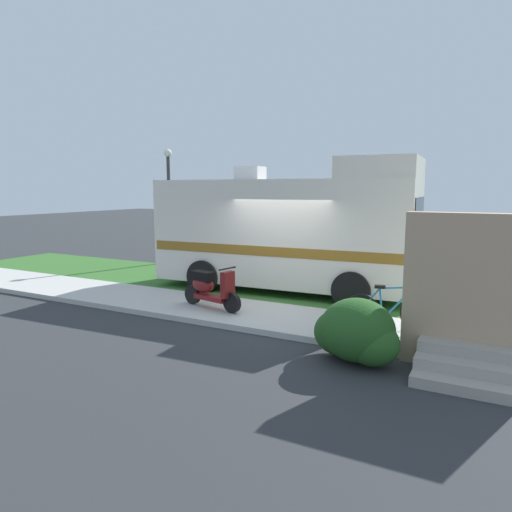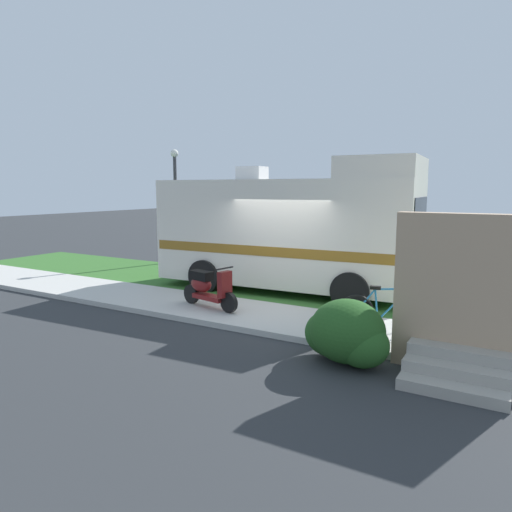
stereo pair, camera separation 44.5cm
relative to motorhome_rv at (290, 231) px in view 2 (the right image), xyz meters
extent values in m
plane|color=#2D3033|center=(0.29, -1.44, -1.66)|extent=(80.00, 80.00, 0.00)
cube|color=beige|center=(0.29, -2.64, -1.60)|extent=(24.00, 2.00, 0.12)
cube|color=#336628|center=(0.29, 0.06, -1.62)|extent=(24.00, 3.40, 0.08)
cube|color=silver|center=(-0.11, -0.01, -0.02)|extent=(6.82, 2.67, 2.68)
cube|color=silver|center=(2.34, 0.13, 1.57)|extent=(1.91, 2.29, 0.50)
cube|color=#8C601E|center=(-0.11, -0.01, -0.42)|extent=(6.69, 2.68, 0.24)
cube|color=black|center=(3.22, 0.17, 0.45)|extent=(0.18, 1.97, 0.90)
cube|color=silver|center=(-1.11, -0.06, 1.50)|extent=(0.73, 0.64, 0.36)
cylinder|color=black|center=(1.91, 1.21, -1.21)|extent=(0.91, 0.33, 0.90)
cylinder|color=black|center=(2.03, -1.00, -1.21)|extent=(0.91, 0.33, 0.90)
cylinder|color=black|center=(-2.01, 1.00, -1.21)|extent=(0.91, 0.33, 0.90)
cylinder|color=black|center=(-1.89, -1.21, -1.21)|extent=(0.91, 0.33, 0.90)
cylinder|color=black|center=(-0.03, -2.89, -1.32)|extent=(0.45, 0.19, 0.44)
cylinder|color=black|center=(-1.23, -2.64, -1.32)|extent=(0.45, 0.19, 0.44)
cube|color=maroon|center=(-0.63, -2.76, -1.30)|extent=(0.90, 0.45, 0.10)
cube|color=black|center=(-0.90, -2.71, -0.84)|extent=(0.60, 0.37, 0.20)
ellipsoid|color=maroon|center=(-0.90, -2.71, -1.04)|extent=(0.65, 0.42, 0.36)
cube|color=maroon|center=(-0.15, -2.86, -0.94)|extent=(0.20, 0.34, 0.56)
cylinder|color=black|center=(-0.15, -2.86, -0.59)|extent=(0.14, 0.50, 0.04)
sphere|color=white|center=(-0.15, -2.86, -0.76)|extent=(0.12, 0.12, 0.12)
torus|color=black|center=(3.68, -2.37, -1.22)|extent=(0.64, 0.17, 0.65)
torus|color=black|center=(2.67, -2.58, -1.22)|extent=(0.64, 0.17, 0.65)
cylinder|color=#1E6699|center=(3.32, -2.44, -1.04)|extent=(0.58, 0.15, 0.67)
cylinder|color=#1E6699|center=(3.02, -2.50, -1.06)|extent=(0.10, 0.06, 0.60)
cylinder|color=#1E6699|center=(3.29, -2.45, -0.74)|extent=(0.61, 0.16, 0.09)
cylinder|color=#1E6699|center=(2.86, -2.54, -1.29)|extent=(0.40, 0.12, 0.18)
cylinder|color=#1E6699|center=(2.83, -2.54, -0.99)|extent=(0.36, 0.11, 0.47)
cylinder|color=#1E6699|center=(3.64, -2.38, -0.97)|extent=(0.12, 0.06, 0.51)
cube|color=black|center=(2.99, -2.51, -0.74)|extent=(0.22, 0.14, 0.06)
cylinder|color=black|center=(3.60, -2.38, -0.68)|extent=(0.13, 0.51, 0.03)
cube|color=#1E478C|center=(0.10, 4.60, -0.64)|extent=(2.34, 2.05, 1.48)
cube|color=black|center=(0.10, 4.60, -0.20)|extent=(2.22, 2.07, 0.44)
cube|color=#1E478C|center=(2.68, 4.62, -1.03)|extent=(2.85, 2.05, 0.70)
cylinder|color=black|center=(-0.08, 3.62, -1.28)|extent=(0.76, 0.24, 0.76)
cylinder|color=black|center=(-0.09, 5.57, -1.28)|extent=(0.76, 0.24, 0.76)
cylinder|color=black|center=(3.02, 3.64, -1.28)|extent=(0.76, 0.24, 0.76)
cylinder|color=black|center=(3.01, 5.59, -1.28)|extent=(0.76, 0.24, 0.76)
cube|color=#1E478C|center=(-5.35, 8.14, -0.66)|extent=(2.61, 2.17, 1.43)
cube|color=black|center=(-5.35, 8.14, -0.24)|extent=(2.48, 2.18, 0.44)
cube|color=#1E478C|center=(-2.56, 8.01, -1.04)|extent=(3.17, 2.20, 0.69)
cylinder|color=black|center=(-5.60, 7.16, -1.28)|extent=(0.77, 0.28, 0.76)
cylinder|color=black|center=(-5.50, 9.13, -1.28)|extent=(0.77, 0.28, 0.76)
cylinder|color=black|center=(-2.25, 7.00, -1.28)|extent=(0.77, 0.28, 0.76)
cylinder|color=black|center=(-2.15, 8.98, -1.28)|extent=(0.77, 0.28, 0.76)
cube|color=#9E998E|center=(4.62, -4.24, -1.58)|extent=(1.40, 0.96, 0.16)
cube|color=#9E998E|center=(4.62, -4.08, -1.42)|extent=(1.40, 0.64, 0.16)
cube|color=#9E998E|center=(4.62, -3.92, -1.26)|extent=(1.40, 0.32, 0.16)
cube|color=tan|center=(4.62, -3.61, -0.46)|extent=(2.00, 0.30, 2.40)
ellipsoid|color=#23511E|center=(3.02, -4.14, -1.12)|extent=(1.19, 1.07, 1.01)
ellipsoid|color=#23511E|center=(2.72, -4.02, -1.24)|extent=(0.90, 0.81, 0.76)
ellipsoid|color=#23511E|center=(3.29, -4.23, -1.27)|extent=(0.84, 0.75, 0.71)
cylinder|color=#19722D|center=(4.19, -2.97, -1.43)|extent=(0.06, 0.06, 0.23)
cylinder|color=#19722D|center=(4.19, -2.97, -1.29)|extent=(0.03, 0.03, 0.05)
cylinder|color=black|center=(4.19, -2.97, -1.26)|extent=(0.03, 0.03, 0.02)
cylinder|color=navy|center=(3.75, -2.15, -1.44)|extent=(0.06, 0.06, 0.20)
cylinder|color=navy|center=(3.75, -2.15, -1.32)|extent=(0.03, 0.03, 0.04)
cylinder|color=black|center=(3.75, -2.15, -1.29)|extent=(0.03, 0.03, 0.02)
cylinder|color=#333338|center=(-5.64, 2.16, 0.28)|extent=(0.12, 0.12, 3.89)
sphere|color=silver|center=(-5.64, 2.16, 2.35)|extent=(0.28, 0.28, 0.28)
camera|label=1|loc=(4.86, -11.10, 1.09)|focal=32.23mm
camera|label=2|loc=(5.25, -10.89, 1.09)|focal=32.23mm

